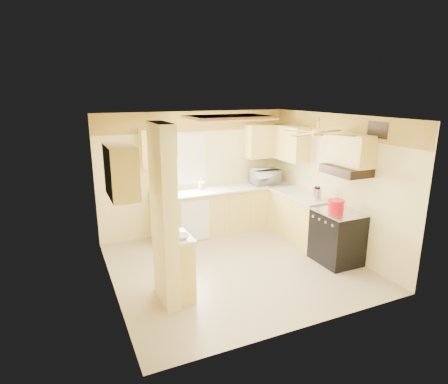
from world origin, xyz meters
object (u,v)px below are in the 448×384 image
dutch_oven (336,205)px  bowl (182,236)px  kettle (317,194)px  stove (337,237)px  microwave (265,177)px

dutch_oven → bowl: bearing=-176.7°
dutch_oven → kettle: (0.06, 0.60, 0.05)m
bowl → stove: bearing=2.0°
stove → microwave: (-0.19, 2.14, 0.64)m
dutch_oven → kettle: bearing=84.2°
microwave → bowl: (-2.63, -2.24, -0.13)m
bowl → dutch_oven: bearing=3.3°
bowl → kettle: size_ratio=0.84×
microwave → kettle: bearing=101.0°
stove → dutch_oven: size_ratio=3.21×
microwave → kettle: microwave is taller
stove → microwave: bearing=95.0°
stove → dutch_oven: (-0.02, 0.06, 0.55)m
dutch_oven → microwave: bearing=94.6°
bowl → dutch_oven: 2.80m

